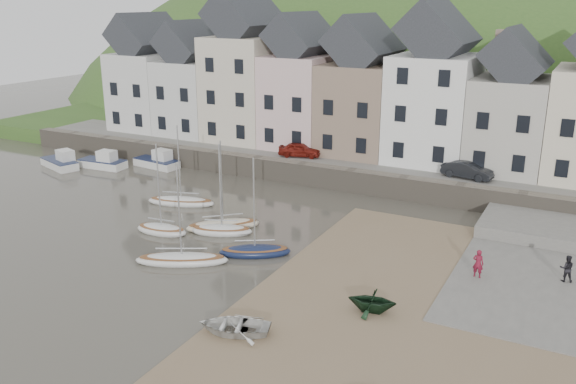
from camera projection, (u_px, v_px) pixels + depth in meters
The scene contains 23 objects.
ground at pixel (240, 269), 34.96m from camera, with size 160.00×160.00×0.00m, color #4A453A.
quay_land at pixel (406, 144), 61.75m from camera, with size 90.00×30.00×1.50m, color #395D25.
quay_street at pixel (366, 163), 51.80m from camera, with size 70.00×7.00×0.10m, color slate.
seawall at pixel (351, 180), 49.04m from camera, with size 70.00×1.20×1.80m, color slate.
beach at pixel (428, 312), 30.10m from camera, with size 18.00×26.00×0.06m, color #80694E.
slipway at pixel (533, 267), 35.08m from camera, with size 8.00×18.00×0.12m, color slate.
hillside at pixel (421, 223), 93.29m from camera, with size 134.40×84.00×84.00m.
townhouse_terrace at pixel (403, 91), 52.22m from camera, with size 61.05×8.00×13.93m.
sailboat_0 at pixel (181, 201), 45.93m from camera, with size 5.43×3.01×6.32m.
sailboat_1 at pixel (162, 229), 40.31m from camera, with size 3.78×1.91×6.32m.
sailboat_2 at pixel (223, 225), 41.12m from camera, with size 4.74×4.48×6.32m.
sailboat_3 at pixel (222, 230), 40.21m from camera, with size 4.35×2.97×6.32m.
sailboat_4 at pixel (182, 259), 35.70m from camera, with size 5.57×3.89×6.32m.
sailboat_5 at pixel (255, 251), 36.87m from camera, with size 4.53×3.52×6.32m.
motorboat_0 at pixel (104, 162), 55.81m from camera, with size 4.58×2.07×1.70m.
motorboat_1 at pixel (61, 162), 55.86m from camera, with size 4.80×3.06×1.70m.
motorboat_2 at pixel (158, 161), 56.06m from camera, with size 4.66×2.26×1.70m.
rowboat_white at pixel (234, 325), 28.16m from camera, with size 2.41×3.37×0.70m, color silver.
rowboat_green at pixel (372, 300), 29.95m from camera, with size 2.05×2.38×1.25m, color black.
person_red at pixel (478, 263), 33.50m from camera, with size 0.60×0.39×1.63m, color maroon.
person_dark at pixel (567, 268), 33.01m from camera, with size 0.74×0.58×1.53m, color black.
car_left at pixel (300, 150), 53.34m from camera, with size 1.50×3.72×1.27m, color maroon.
car_right at pixel (467, 170), 46.93m from camera, with size 1.36×3.91×1.29m, color black.
Camera 1 is at (17.26, -27.02, 14.89)m, focal length 37.79 mm.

